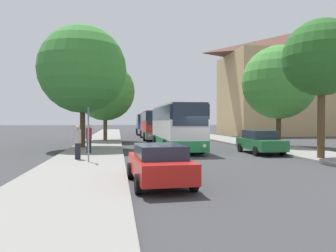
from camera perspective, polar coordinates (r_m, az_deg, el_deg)
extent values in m
plane|color=#38383A|center=(20.64, 6.36, -5.26)|extent=(300.00, 300.00, 0.00)
cube|color=gray|center=(20.00, -13.48, -5.27)|extent=(4.00, 120.00, 0.15)
cube|color=gray|center=(23.45, 23.16, -4.41)|extent=(4.00, 120.00, 0.15)
cube|color=tan|center=(55.19, 20.94, 4.99)|extent=(21.09, 12.06, 12.37)
pyramid|color=#513328|center=(56.33, 20.99, 13.12)|extent=(21.09, 12.06, 3.62)
cube|color=#238942|center=(25.01, 1.34, -2.74)|extent=(2.49, 10.23, 0.70)
cube|color=silver|center=(24.96, 1.34, -0.42)|extent=(2.49, 10.23, 1.33)
cube|color=#232D3D|center=(24.96, 1.35, 2.20)|extent=(2.51, 10.02, 0.95)
cube|color=silver|center=(24.98, 1.35, 3.42)|extent=(2.44, 10.02, 0.12)
cube|color=#232D3D|center=(19.92, 3.97, 2.08)|extent=(2.22, 0.07, 1.45)
sphere|color=#F4EAC1|center=(19.79, 1.54, -3.61)|extent=(0.24, 0.24, 0.24)
sphere|color=#F4EAC1|center=(20.17, 6.37, -3.53)|extent=(0.24, 0.24, 0.24)
cylinder|color=black|center=(21.80, -0.42, -3.61)|extent=(0.30, 1.00, 1.00)
cylinder|color=black|center=(22.29, 5.87, -3.51)|extent=(0.30, 1.00, 1.00)
cylinder|color=black|center=(27.86, -2.28, -2.62)|extent=(0.30, 1.00, 1.00)
cylinder|color=black|center=(28.25, 2.70, -2.57)|extent=(0.30, 1.00, 1.00)
cube|color=gray|center=(39.32, -2.59, -1.40)|extent=(2.71, 11.64, 0.70)
cube|color=red|center=(39.29, -2.59, 0.01)|extent=(2.71, 11.64, 1.24)
cube|color=#232D3D|center=(39.29, -2.59, 1.61)|extent=(2.74, 11.41, 0.95)
cube|color=red|center=(39.30, -2.59, 2.39)|extent=(2.66, 11.41, 0.12)
cube|color=#232D3D|center=(33.49, -1.71, 1.47)|extent=(2.24, 0.10, 1.45)
sphere|color=#F4EAC1|center=(33.43, -3.20, -1.75)|extent=(0.24, 0.24, 0.24)
sphere|color=#F4EAC1|center=(33.61, -0.23, -1.74)|extent=(0.24, 0.24, 0.24)
cylinder|color=black|center=(35.77, -4.09, -1.84)|extent=(0.32, 1.01, 1.00)
cylinder|color=black|center=(36.01, -0.13, -1.81)|extent=(0.32, 1.01, 1.00)
cylinder|color=black|center=(42.71, -4.67, -1.39)|extent=(0.32, 1.01, 1.00)
cylinder|color=black|center=(42.91, -1.34, -1.37)|extent=(0.32, 1.01, 1.00)
cube|color=silver|center=(53.05, -3.98, -0.80)|extent=(3.01, 11.32, 0.70)
cube|color=#285BA8|center=(53.03, -3.99, 0.20)|extent=(3.01, 11.32, 1.15)
cube|color=#232D3D|center=(53.03, -3.99, 1.33)|extent=(3.03, 11.09, 0.95)
cube|color=#285BA8|center=(53.03, -3.99, 1.91)|extent=(2.95, 11.09, 0.12)
cube|color=#232D3D|center=(47.39, -3.67, 1.20)|extent=(2.34, 0.15, 1.45)
sphere|color=#F4EAC1|center=(47.36, -4.77, -0.96)|extent=(0.24, 0.24, 0.24)
sphere|color=#F4EAC1|center=(47.45, -2.57, -0.96)|extent=(0.24, 0.24, 0.24)
cylinder|color=black|center=(49.64, -5.30, -1.06)|extent=(0.34, 1.01, 1.00)
cylinder|color=black|center=(49.77, -2.31, -1.05)|extent=(0.34, 1.01, 1.00)
cylinder|color=black|center=(56.37, -5.46, -0.82)|extent=(0.34, 1.01, 1.00)
cylinder|color=black|center=(56.49, -2.83, -0.82)|extent=(0.34, 1.01, 1.00)
cube|color=red|center=(11.47, -1.61, -7.06)|extent=(1.96, 4.37, 0.65)
cube|color=#232D3D|center=(11.23, -1.45, -4.41)|extent=(1.65, 2.31, 0.45)
cylinder|color=black|center=(12.70, -6.58, -7.75)|extent=(0.23, 0.63, 0.62)
cylinder|color=black|center=(12.97, 1.16, -7.57)|extent=(0.23, 0.63, 0.62)
cylinder|color=black|center=(10.10, -5.18, -10.02)|extent=(0.23, 0.63, 0.62)
cylinder|color=black|center=(10.44, 4.48, -9.66)|extent=(0.23, 0.63, 0.62)
cube|color=#236B38|center=(22.92, 15.77, -3.04)|extent=(1.90, 4.64, 0.68)
cube|color=#232D3D|center=(23.06, 15.60, -1.44)|extent=(1.63, 2.43, 0.58)
cylinder|color=black|center=(22.04, 19.38, -4.11)|extent=(0.21, 0.62, 0.62)
cylinder|color=black|center=(21.29, 15.06, -4.26)|extent=(0.21, 0.62, 0.62)
cylinder|color=black|center=(24.61, 16.38, -3.57)|extent=(0.21, 0.62, 0.62)
cylinder|color=black|center=(23.94, 12.45, -3.68)|extent=(0.21, 0.62, 0.62)
cube|color=silver|center=(45.26, 2.99, -1.04)|extent=(2.01, 4.62, 0.72)
cube|color=#232D3D|center=(45.42, 2.93, -0.28)|extent=(1.70, 2.43, 0.48)
cylinder|color=black|center=(44.14, 4.59, -1.56)|extent=(0.22, 0.63, 0.62)
cylinder|color=black|center=(43.69, 2.26, -1.58)|extent=(0.22, 0.63, 0.62)
cylinder|color=black|center=(46.86, 3.66, -1.41)|extent=(0.22, 0.63, 0.62)
cylinder|color=black|center=(46.43, 1.47, -1.43)|extent=(0.22, 0.63, 0.62)
cylinder|color=gray|center=(16.92, -13.69, -1.47)|extent=(0.08, 0.08, 2.75)
cube|color=#1E56A3|center=(16.90, -13.71, 2.01)|extent=(0.03, 0.45, 0.60)
cylinder|color=#23232D|center=(21.70, -13.61, -3.42)|extent=(0.30, 0.30, 0.88)
cylinder|color=maroon|center=(21.65, -13.61, -1.30)|extent=(0.36, 0.36, 0.73)
sphere|color=tan|center=(21.64, -13.62, -0.02)|extent=(0.24, 0.24, 0.24)
cylinder|color=#23232D|center=(18.30, -15.45, -4.25)|extent=(0.30, 0.30, 0.87)
cylinder|color=#B2A899|center=(18.25, -15.46, -1.77)|extent=(0.36, 0.36, 0.72)
sphere|color=tan|center=(18.23, -15.47, -0.26)|extent=(0.23, 0.23, 0.23)
cylinder|color=brown|center=(35.15, -10.87, -0.14)|extent=(0.40, 0.40, 2.86)
sphere|color=#428938|center=(35.28, -10.89, 5.99)|extent=(6.23, 6.23, 6.23)
cylinder|color=#47331E|center=(26.27, -14.64, 0.21)|extent=(0.40, 0.40, 3.52)
sphere|color=#387F33|center=(26.57, -14.68, 9.53)|extent=(6.78, 6.78, 6.78)
cylinder|color=#513D23|center=(20.19, 25.11, 0.63)|extent=(0.40, 0.40, 4.00)
sphere|color=#286023|center=(20.50, 25.18, 10.76)|extent=(4.28, 4.28, 4.28)
cylinder|color=#47331E|center=(29.26, 18.70, -0.25)|extent=(0.40, 0.40, 2.99)
sphere|color=#428938|center=(29.43, 18.74, 7.20)|extent=(6.20, 6.20, 6.20)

